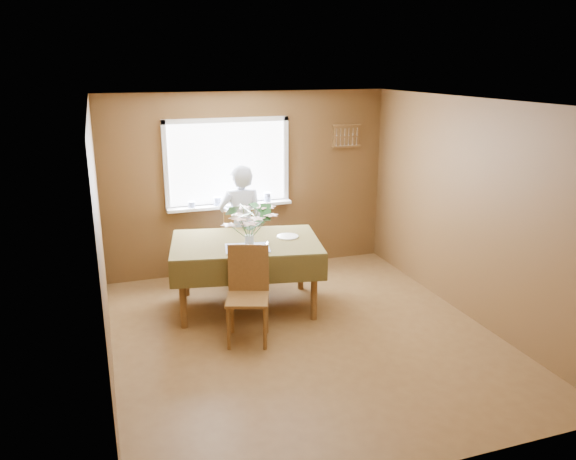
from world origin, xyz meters
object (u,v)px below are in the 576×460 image
object	(u,v)px
chair_far	(238,242)
chair_near	(248,290)
flower_bouquet	(249,221)
seated_woman	(241,225)
dining_table	(246,249)

from	to	relation	value
chair_far	chair_near	world-z (taller)	chair_near
chair_far	flower_bouquet	world-z (taller)	flower_bouquet
chair_far	seated_woman	bearing A→B (deg)	103.54
chair_far	chair_near	xyz separation A→B (m)	(-0.30, -1.66, 0.00)
chair_near	seated_woman	xyz separation A→B (m)	(0.33, 1.56, 0.26)
chair_far	seated_woman	distance (m)	0.28
chair_far	flower_bouquet	bearing A→B (deg)	82.31
chair_near	dining_table	bearing A→B (deg)	95.74
dining_table	chair_near	bearing A→B (deg)	-92.76
dining_table	seated_woman	distance (m)	0.80
dining_table	chair_near	xyz separation A→B (m)	(-0.18, -0.78, -0.19)
dining_table	chair_near	size ratio (longest dim) A/B	1.89
chair_far	seated_woman	xyz separation A→B (m)	(0.03, -0.10, 0.26)
dining_table	chair_far	size ratio (longest dim) A/B	1.89
seated_woman	chair_near	bearing A→B (deg)	84.63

